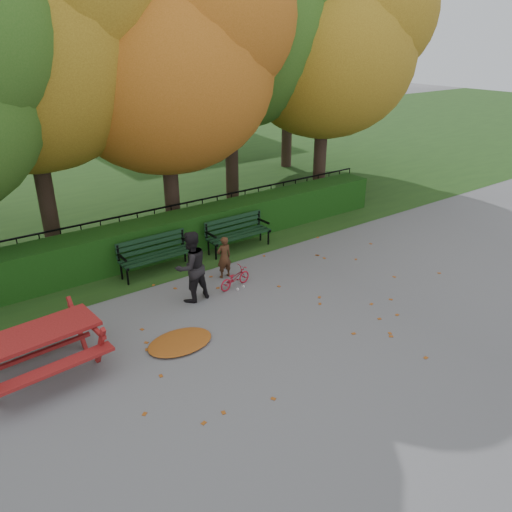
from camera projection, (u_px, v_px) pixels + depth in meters
ground at (295, 318)px, 10.23m from camera, size 90.00×90.00×0.00m
grass_strip at (74, 175)px, 20.52m from camera, size 90.00×90.00×0.00m
building_right at (114, 22)px, 32.68m from camera, size 9.00×6.00×12.00m
hedge at (186, 231)px, 13.33m from camera, size 13.00×0.90×1.00m
iron_fence at (172, 222)px, 13.91m from camera, size 14.00×0.04×1.02m
tree_b at (35, 30)px, 11.66m from camera, size 6.72×6.40×8.79m
tree_c at (177, 55)px, 13.09m from camera, size 6.30×6.00×8.00m
tree_d at (244, 10)px, 15.19m from camera, size 7.14×6.80×9.58m
tree_e at (338, 42)px, 15.91m from camera, size 6.09×5.80×8.16m
tree_g at (300, 32)px, 19.71m from camera, size 6.30×6.00×8.55m
bench_left at (155, 252)px, 12.03m from camera, size 1.80×0.57×0.88m
bench_right at (237, 231)px, 13.33m from camera, size 1.80×0.57×0.88m
picnic_table at (37, 342)px, 8.29m from camera, size 2.10×1.75×0.96m
leaf_pile at (180, 342)px, 9.37m from camera, size 1.51×1.31×0.09m
leaf_scatter at (285, 312)px, 10.45m from camera, size 9.00×5.70×0.01m
child at (224, 257)px, 11.76m from camera, size 0.39×0.26×1.03m
adult at (191, 267)px, 10.63m from camera, size 0.84×0.69×1.59m
bicycle at (235, 278)px, 11.40m from camera, size 0.92×0.46×0.46m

